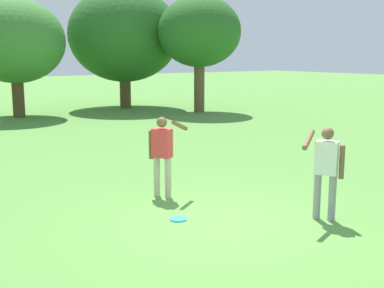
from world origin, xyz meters
name	(u,v)px	position (x,y,z in m)	size (l,w,h in m)	color
ground_plane	(218,223)	(0.00, 0.00, 0.00)	(120.00, 120.00, 0.00)	#568E3D
person_thrower	(326,166)	(1.62, -0.91, 0.96)	(0.83, 0.55, 1.64)	gray
person_catcher	(162,150)	(0.07, 1.94, 0.96)	(0.83, 0.55, 1.64)	#B7AD93
frisbee	(178,219)	(-0.47, 0.54, 0.01)	(0.29, 0.29, 0.03)	#2D9EDB
tree_far_right	(15,41)	(1.44, 16.92, 3.46)	(4.50, 4.50, 5.39)	brown
tree_slender_mid	(124,35)	(7.39, 17.74, 3.91)	(5.90, 5.90, 6.43)	brown
tree_back_left	(199,32)	(9.50, 13.79, 3.95)	(4.10, 4.10, 5.73)	brown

